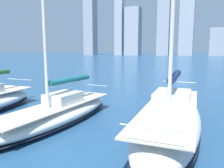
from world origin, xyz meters
name	(u,v)px	position (x,y,z in m)	size (l,w,h in m)	color
city_skyline	(213,22)	(-8.54, -157.98, 22.12)	(166.43, 22.63, 53.27)	gray
sailboat_navy	(170,119)	(-2.89, -6.99, 0.77)	(2.75, 9.47, 12.59)	silver
sailboat_teal	(58,112)	(2.74, -6.54, 0.60)	(2.97, 8.71, 10.63)	white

